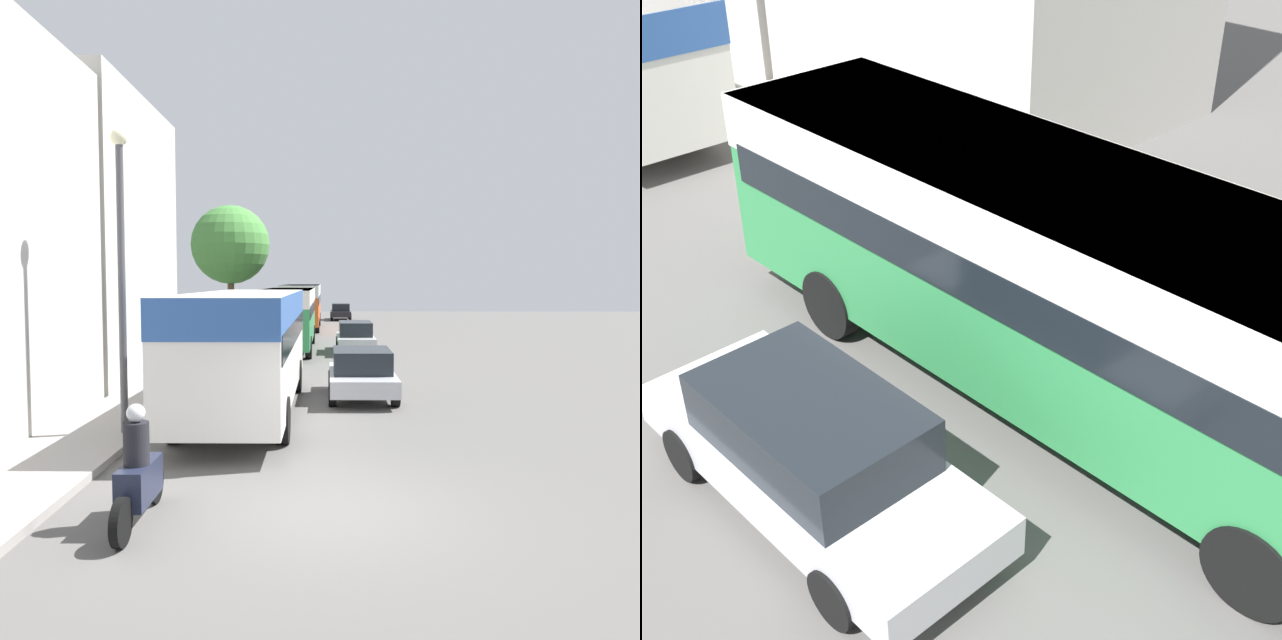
# 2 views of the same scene
# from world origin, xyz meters

# --- Properties ---
(bus_following) EXTENTS (2.50, 10.67, 3.02)m
(bus_following) POSITION_xyz_m (-1.88, 21.40, 1.96)
(bus_following) COLOR #2D8447
(bus_following) RESTS_ON ground_plane
(car_distant) EXTENTS (1.81, 4.51, 1.46)m
(car_distant) POSITION_xyz_m (1.39, 20.71, 0.76)
(car_distant) COLOR #B7B7BC
(car_distant) RESTS_ON ground_plane
(pedestrian_near_curb) EXTENTS (0.40, 0.40, 1.77)m
(pedestrian_near_curb) POSITION_xyz_m (-4.95, 20.80, 1.05)
(pedestrian_near_curb) COLOR #232838
(pedestrian_near_curb) RESTS_ON sidewalk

